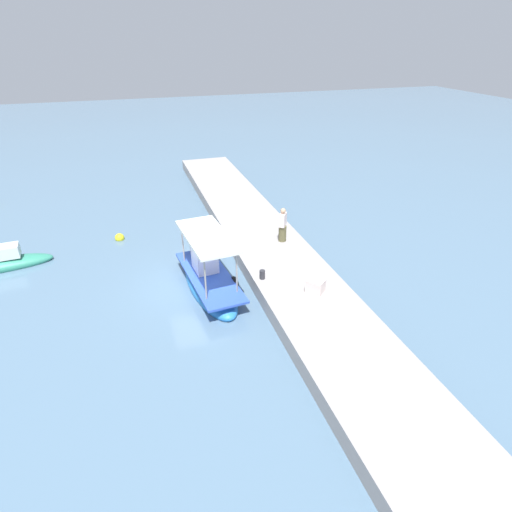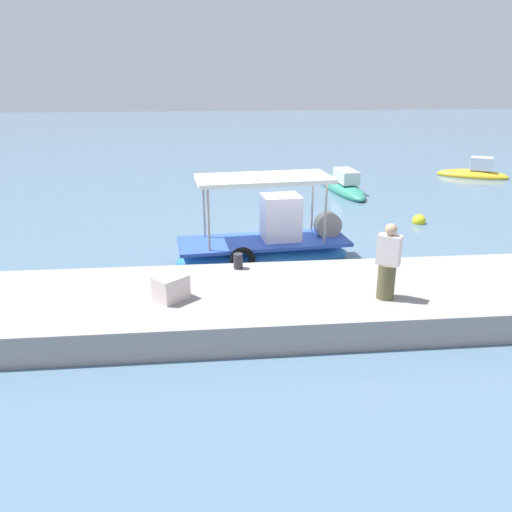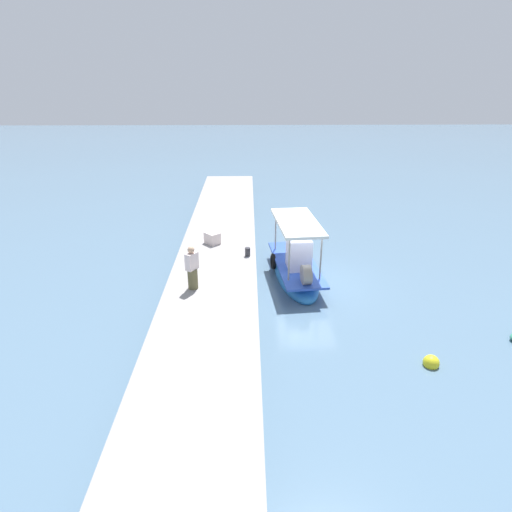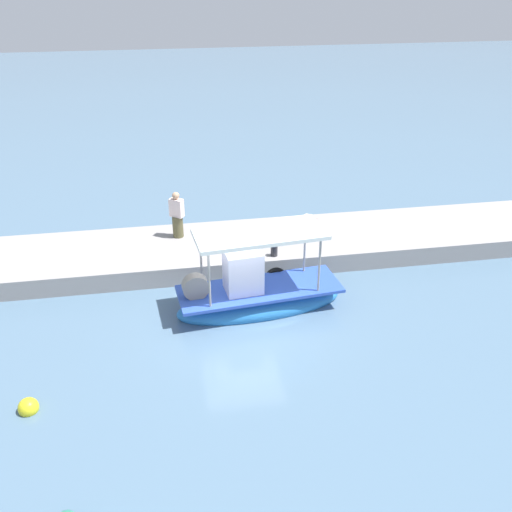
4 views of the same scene
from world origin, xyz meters
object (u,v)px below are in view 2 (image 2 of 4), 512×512
object	(u,v)px
fisherman_near_bollard	(388,265)
marker_buoy	(419,221)
moored_boat_mid	(342,186)
cargo_crate	(171,288)
main_fishing_boat	(266,247)
moored_boat_near	(474,174)
mooring_bollard	(238,261)

from	to	relation	value
fisherman_near_bollard	marker_buoy	world-z (taller)	fisherman_near_bollard
marker_buoy	moored_boat_mid	world-z (taller)	moored_boat_mid
marker_buoy	moored_boat_mid	xyz separation A→B (m)	(-1.50, 5.85, 0.11)
fisherman_near_bollard	cargo_crate	size ratio (longest dim) A/B	2.57
main_fishing_boat	fisherman_near_bollard	distance (m)	4.89
fisherman_near_bollard	marker_buoy	xyz separation A→B (m)	(4.11, 7.87, -1.38)
marker_buoy	moored_boat_near	xyz separation A→B (m)	(6.53, 8.36, 0.08)
cargo_crate	marker_buoy	world-z (taller)	cargo_crate
moored_boat_near	moored_boat_mid	distance (m)	8.41
main_fishing_boat	fisherman_near_bollard	world-z (taller)	main_fishing_boat
moored_boat_near	marker_buoy	bearing A→B (deg)	-127.97
cargo_crate	marker_buoy	size ratio (longest dim) A/B	1.35
fisherman_near_bollard	cargo_crate	world-z (taller)	fisherman_near_bollard
main_fishing_boat	marker_buoy	size ratio (longest dim) A/B	10.77
moored_boat_near	cargo_crate	bearing A→B (deg)	-134.27
mooring_bollard	cargo_crate	distance (m)	2.37
mooring_bollard	moored_boat_mid	world-z (taller)	moored_boat_mid
main_fishing_boat	moored_boat_mid	xyz separation A→B (m)	(4.81, 9.47, -0.30)
mooring_bollard	marker_buoy	size ratio (longest dim) A/B	0.79
mooring_bollard	moored_boat_near	xyz separation A→B (m)	(13.82, 14.11, -0.70)
fisherman_near_bollard	mooring_bollard	distance (m)	3.88
moored_boat_mid	fisherman_near_bollard	bearing A→B (deg)	-100.77
mooring_bollard	moored_boat_mid	distance (m)	12.99
mooring_bollard	moored_boat_near	bearing A→B (deg)	45.59
main_fishing_boat	cargo_crate	xyz separation A→B (m)	(-2.60, -3.86, 0.46)
cargo_crate	moored_boat_near	xyz separation A→B (m)	(15.44, 15.84, -0.78)
moored_boat_near	moored_boat_mid	world-z (taller)	moored_boat_near
cargo_crate	moored_boat_near	distance (m)	22.13
main_fishing_boat	moored_boat_near	world-z (taller)	main_fishing_boat
fisherman_near_bollard	moored_boat_mid	size ratio (longest dim) A/B	0.32
main_fishing_boat	cargo_crate	size ratio (longest dim) A/B	7.99
main_fishing_boat	fisherman_near_bollard	bearing A→B (deg)	-62.62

